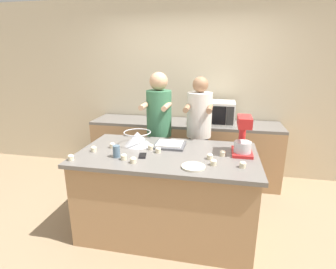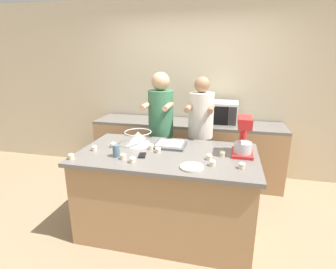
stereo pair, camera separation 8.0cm
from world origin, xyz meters
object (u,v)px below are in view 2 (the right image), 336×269
at_px(baking_tray, 170,145).
at_px(cupcake_8, 158,150).
at_px(microwave_oven, 220,113).
at_px(small_plate, 192,167).
at_px(cupcake_0, 132,160).
at_px(cupcake_10, 151,147).
at_px(person_right, 200,137).
at_px(cupcake_1, 123,156).
at_px(drinking_glass, 116,151).
at_px(cell_phone, 142,155).
at_px(cupcake_9, 223,154).
at_px(mixing_bowl, 138,138).
at_px(cupcake_4, 212,163).
at_px(stand_mixer, 243,138).
at_px(cupcake_5, 71,156).
at_px(cupcake_2, 113,145).
at_px(cupcake_3, 242,165).
at_px(cupcake_7, 209,157).
at_px(cupcake_6, 94,148).
at_px(person_left, 161,132).

relative_size(baking_tray, cupcake_8, 5.64).
distance_m(microwave_oven, small_plate, 1.66).
xyz_separation_m(cupcake_0, cupcake_10, (0.06, 0.39, 0.00)).
bearing_deg(person_right, cupcake_0, -115.16).
distance_m(small_plate, cupcake_1, 0.68).
xyz_separation_m(baking_tray, cupcake_0, (-0.24, -0.53, 0.01)).
xyz_separation_m(microwave_oven, drinking_glass, (-0.93, -1.54, -0.11)).
bearing_deg(cell_phone, cupcake_1, -140.23).
distance_m(drinking_glass, cupcake_9, 1.05).
bearing_deg(mixing_bowl, cupcake_8, -34.53).
xyz_separation_m(cupcake_4, cupcake_8, (-0.57, 0.22, 0.00)).
distance_m(stand_mixer, cupcake_8, 0.86).
xyz_separation_m(cupcake_0, cupcake_4, (0.73, 0.09, 0.00)).
xyz_separation_m(cupcake_5, cupcake_8, (0.76, 0.37, 0.00)).
relative_size(mixing_bowl, cupcake_2, 5.12).
relative_size(baking_tray, cupcake_5, 5.64).
distance_m(baking_tray, cupcake_3, 0.86).
height_order(cupcake_4, cupcake_7, same).
distance_m(mixing_bowl, microwave_oven, 1.42).
bearing_deg(cell_phone, drinking_glass, -162.28).
height_order(person_right, cupcake_5, person_right).
relative_size(mixing_bowl, cupcake_7, 5.12).
height_order(baking_tray, cupcake_3, cupcake_3).
distance_m(drinking_glass, cupcake_1, 0.11).
relative_size(cupcake_8, cupcake_10, 1.00).
bearing_deg(cell_phone, cupcake_6, 177.02).
height_order(baking_tray, cupcake_10, cupcake_10).
bearing_deg(drinking_glass, cupcake_10, 46.24).
bearing_deg(person_right, cupcake_9, -67.76).
xyz_separation_m(cupcake_2, cupcake_5, (-0.25, -0.41, 0.00)).
xyz_separation_m(drinking_glass, cupcake_10, (0.27, 0.28, -0.03)).
xyz_separation_m(cupcake_2, cupcake_9, (1.17, -0.01, 0.00)).
distance_m(person_left, cupcake_3, 1.41).
bearing_deg(cupcake_1, cupcake_4, 2.25).
relative_size(stand_mixer, cupcake_0, 6.59).
bearing_deg(small_plate, cupcake_6, 168.77).
bearing_deg(stand_mixer, cupcake_9, -152.53).
height_order(microwave_oven, cupcake_1, microwave_oven).
bearing_deg(cupcake_9, cupcake_5, -164.13).
bearing_deg(microwave_oven, cupcake_3, -80.33).
distance_m(stand_mixer, cell_phone, 1.02).
distance_m(person_left, cupcake_0, 1.09).
xyz_separation_m(baking_tray, cupcake_7, (0.45, -0.29, 0.01)).
height_order(microwave_oven, drinking_glass, microwave_oven).
distance_m(person_right, cupcake_2, 1.13).
xyz_separation_m(stand_mixer, cell_phone, (-0.97, -0.26, -0.17)).
height_order(cupcake_8, cupcake_9, same).
xyz_separation_m(mixing_bowl, cell_phone, (0.15, -0.32, -0.07)).
height_order(person_left, drinking_glass, person_left).
bearing_deg(person_right, person_left, 179.95).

